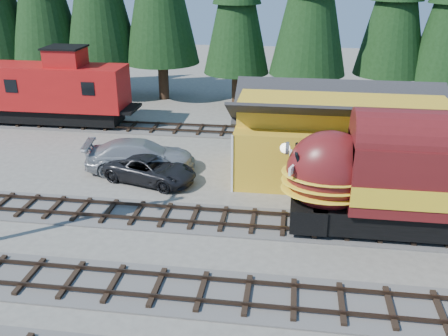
# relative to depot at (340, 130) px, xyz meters

# --- Properties ---
(ground) EXTENTS (120.00, 120.00, 0.00)m
(ground) POSITION_rel_depot_xyz_m (0.00, -10.50, -2.96)
(ground) COLOR #6B665B
(ground) RESTS_ON ground
(track_spur) EXTENTS (32.00, 3.20, 0.33)m
(track_spur) POSITION_rel_depot_xyz_m (-10.00, 7.50, -2.90)
(track_spur) COLOR #4C4947
(track_spur) RESTS_ON ground
(depot) EXTENTS (12.80, 7.00, 5.30)m
(depot) POSITION_rel_depot_xyz_m (0.00, 0.00, 0.00)
(depot) COLOR gold
(depot) RESTS_ON ground
(caboose) EXTENTS (11.04, 3.20, 5.74)m
(caboose) POSITION_rel_depot_xyz_m (-21.09, 7.50, -0.15)
(caboose) COLOR black
(caboose) RESTS_ON ground
(pickup_truck_a) EXTENTS (6.01, 4.02, 1.53)m
(pickup_truck_a) POSITION_rel_depot_xyz_m (-10.94, -2.25, -2.20)
(pickup_truck_a) COLOR black
(pickup_truck_a) RESTS_ON ground
(pickup_truck_b) EXTENTS (7.08, 3.81, 1.95)m
(pickup_truck_b) POSITION_rel_depot_xyz_m (-12.00, -0.71, -1.99)
(pickup_truck_b) COLOR #97999D
(pickup_truck_b) RESTS_ON ground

